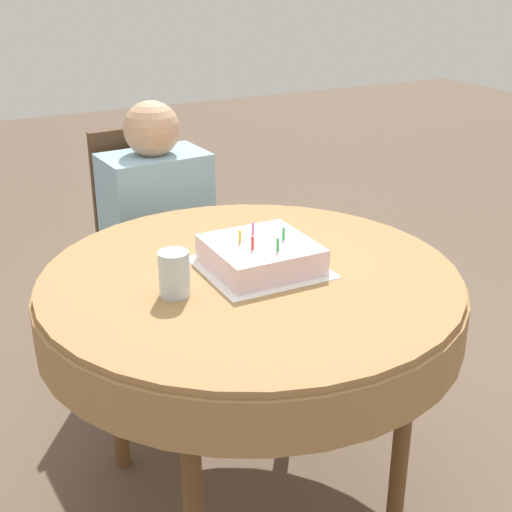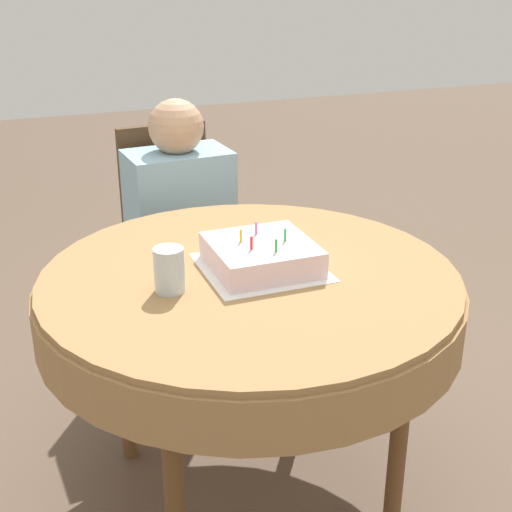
{
  "view_description": "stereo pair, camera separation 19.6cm",
  "coord_description": "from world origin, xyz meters",
  "px_view_note": "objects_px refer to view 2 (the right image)",
  "views": [
    {
      "loc": [
        -0.8,
        -1.6,
        1.59
      ],
      "look_at": [
        0.02,
        0.01,
        0.82
      ],
      "focal_mm": 50.0,
      "sensor_mm": 36.0,
      "label": 1
    },
    {
      "loc": [
        -0.63,
        -1.68,
        1.59
      ],
      "look_at": [
        0.02,
        0.01,
        0.82
      ],
      "focal_mm": 50.0,
      "sensor_mm": 36.0,
      "label": 2
    }
  ],
  "objects_px": {
    "drinking_glass": "(169,270)",
    "person": "(182,213)",
    "birthday_cake": "(261,255)",
    "chair": "(175,243)"
  },
  "relations": [
    {
      "from": "chair",
      "to": "birthday_cake",
      "type": "relative_size",
      "value": 3.45
    },
    {
      "from": "person",
      "to": "drinking_glass",
      "type": "height_order",
      "value": "person"
    },
    {
      "from": "drinking_glass",
      "to": "birthday_cake",
      "type": "bearing_deg",
      "value": 10.82
    },
    {
      "from": "drinking_glass",
      "to": "person",
      "type": "bearing_deg",
      "value": 72.96
    },
    {
      "from": "birthday_cake",
      "to": "drinking_glass",
      "type": "bearing_deg",
      "value": -169.18
    },
    {
      "from": "chair",
      "to": "person",
      "type": "height_order",
      "value": "person"
    },
    {
      "from": "birthday_cake",
      "to": "person",
      "type": "bearing_deg",
      "value": 90.67
    },
    {
      "from": "chair",
      "to": "birthday_cake",
      "type": "xyz_separation_m",
      "value": [
        0.02,
        -0.92,
        0.31
      ]
    },
    {
      "from": "birthday_cake",
      "to": "drinking_glass",
      "type": "xyz_separation_m",
      "value": [
        -0.28,
        -0.05,
        0.02
      ]
    },
    {
      "from": "chair",
      "to": "person",
      "type": "distance_m",
      "value": 0.19
    }
  ]
}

